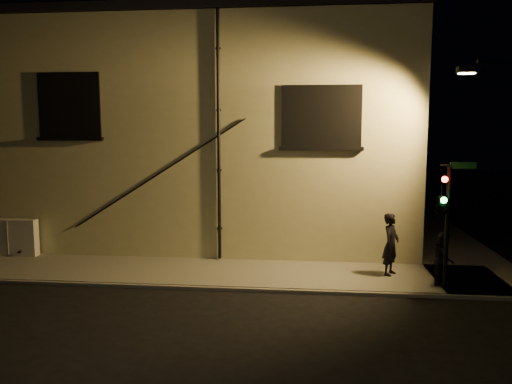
# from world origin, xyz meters

# --- Properties ---
(ground) EXTENTS (90.00, 90.00, 0.00)m
(ground) POSITION_xyz_m (0.00, 0.00, 0.00)
(ground) COLOR black
(sidewalk) EXTENTS (21.00, 16.00, 0.12)m
(sidewalk) POSITION_xyz_m (1.22, 4.39, 0.06)
(sidewalk) COLOR #606056
(sidewalk) RESTS_ON ground
(building) EXTENTS (16.20, 12.23, 8.80)m
(building) POSITION_xyz_m (-3.00, 8.99, 4.40)
(building) COLOR #BCB986
(building) RESTS_ON ground
(utility_cabinet) EXTENTS (1.97, 0.33, 1.30)m
(utility_cabinet) POSITION_xyz_m (-9.29, 2.70, 0.77)
(utility_cabinet) COLOR beige
(utility_cabinet) RESTS_ON sidewalk
(pedestrian_a) EXTENTS (0.74, 0.83, 1.91)m
(pedestrian_a) POSITION_xyz_m (3.74, 1.67, 1.07)
(pedestrian_a) COLOR black
(pedestrian_a) RESTS_ON sidewalk
(pedestrian_b) EXTENTS (0.78, 0.89, 1.53)m
(pedestrian_b) POSITION_xyz_m (5.09, 0.83, 0.88)
(pedestrian_b) COLOR black
(pedestrian_b) RESTS_ON sidewalk
(traffic_signal) EXTENTS (1.38, 2.10, 3.55)m
(traffic_signal) POSITION_xyz_m (4.86, 0.42, 2.51)
(traffic_signal) COLOR black
(traffic_signal) RESTS_ON sidewalk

